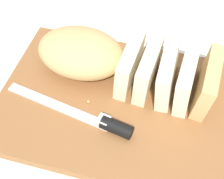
{
  "coord_description": "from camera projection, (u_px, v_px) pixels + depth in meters",
  "views": [
    {
      "loc": [
        0.08,
        -0.32,
        0.48
      ],
      "look_at": [
        0.0,
        0.0,
        0.05
      ],
      "focal_mm": 49.53,
      "sensor_mm": 36.0,
      "label": 1
    }
  ],
  "objects": [
    {
      "name": "cutting_board",
      "position": [
        112.0,
        103.0,
        0.58
      ],
      "size": [
        0.42,
        0.31,
        0.02
      ],
      "primitive_type": "cube",
      "rotation": [
        0.0,
        0.0,
        -0.01
      ],
      "color": "brown",
      "rests_on": "ground_plane"
    },
    {
      "name": "bread_loaf",
      "position": [
        115.0,
        61.0,
        0.57
      ],
      "size": [
        0.35,
        0.14,
        0.08
      ],
      "rotation": [
        0.0,
        0.0,
        -0.06
      ],
      "color": "tan",
      "rests_on": "cutting_board"
    },
    {
      "name": "crumb_near_loaf",
      "position": [
        115.0,
        78.0,
        0.6
      ],
      "size": [
        0.01,
        0.01,
        0.01
      ],
      "primitive_type": "sphere",
      "color": "tan",
      "rests_on": "cutting_board"
    },
    {
      "name": "crumb_stray_left",
      "position": [
        115.0,
        89.0,
        0.58
      ],
      "size": [
        0.0,
        0.0,
        0.0
      ],
      "primitive_type": "sphere",
      "color": "tan",
      "rests_on": "cutting_board"
    },
    {
      "name": "ground_plane",
      "position": [
        112.0,
        106.0,
        0.59
      ],
      "size": [
        3.0,
        3.0,
        0.0
      ],
      "primitive_type": "plane",
      "color": "silver"
    },
    {
      "name": "crumb_near_knife",
      "position": [
        89.0,
        102.0,
        0.56
      ],
      "size": [
        0.01,
        0.01,
        0.01
      ],
      "primitive_type": "sphere",
      "color": "tan",
      "rests_on": "cutting_board"
    },
    {
      "name": "bread_knife",
      "position": [
        101.0,
        121.0,
        0.53
      ],
      "size": [
        0.25,
        0.07,
        0.02
      ],
      "rotation": [
        0.0,
        0.0,
        2.94
      ],
      "color": "silver",
      "rests_on": "cutting_board"
    }
  ]
}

